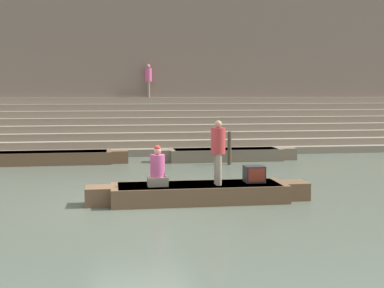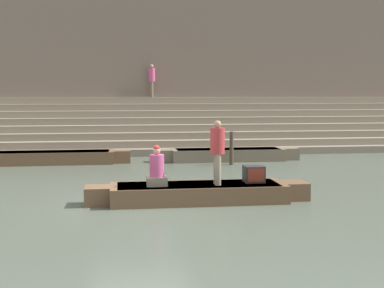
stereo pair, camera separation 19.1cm
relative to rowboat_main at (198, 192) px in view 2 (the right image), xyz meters
name	(u,v)px [view 2 (the right image)]	position (x,y,z in m)	size (l,w,h in m)	color
ground_plane	(140,204)	(-1.47, -0.04, -0.24)	(120.00, 120.00, 0.00)	#566051
ghat_steps	(130,131)	(-1.47, 12.49, 0.63)	(36.00, 4.56, 2.47)	gray
back_wall	(128,62)	(-1.47, 14.70, 4.03)	(34.20, 1.28, 8.60)	#7F6B5B
rowboat_main	(198,192)	(0.00, 0.00, 0.00)	(5.65, 1.42, 0.45)	brown
person_standing	(217,148)	(0.46, -0.13, 1.13)	(0.36, 0.36, 1.61)	gray
person_rowing	(157,170)	(-1.05, -0.09, 0.61)	(0.50, 0.40, 1.01)	gray
tv_set	(254,174)	(1.46, 0.10, 0.42)	(0.51, 0.47, 0.42)	#2D2D2D
moored_boat_shore	(54,157)	(-4.47, 7.78, 0.01)	(5.85, 1.15, 0.48)	brown
moored_boat_distant	(228,154)	(2.36, 7.79, 0.01)	(5.79, 1.15, 0.48)	#756651
mooring_post	(231,148)	(2.26, 6.64, 0.39)	(0.15, 0.15, 1.26)	#473828
person_on_steps	(152,78)	(-0.31, 13.82, 3.19)	(0.33, 0.33, 1.66)	#756656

